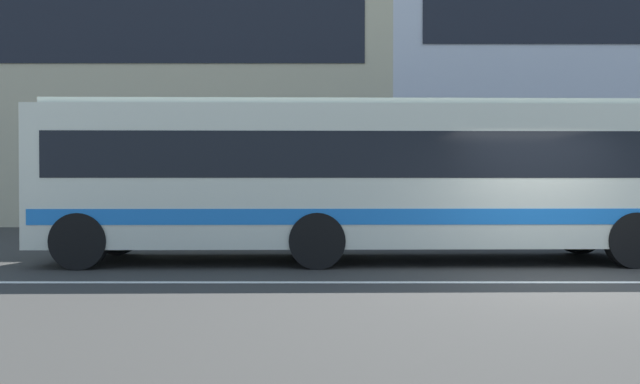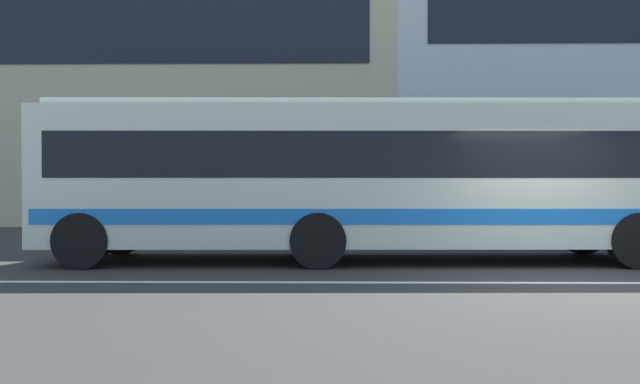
# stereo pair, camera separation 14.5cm
# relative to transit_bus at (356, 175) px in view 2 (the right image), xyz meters

# --- Properties ---
(ground_plane) EXTENTS (160.00, 160.00, 0.00)m
(ground_plane) POSITION_rel_transit_bus_xyz_m (3.21, -2.70, -1.68)
(ground_plane) COLOR #31302D
(lane_centre_line) EXTENTS (60.00, 0.16, 0.01)m
(lane_centre_line) POSITION_rel_transit_bus_xyz_m (3.21, -2.70, -1.68)
(lane_centre_line) COLOR silver
(lane_centre_line) RESTS_ON ground_plane
(apartment_block_left) EXTENTS (24.12, 9.77, 11.60)m
(apartment_block_left) POSITION_rel_transit_bus_xyz_m (-10.24, 14.07, 4.12)
(apartment_block_left) COLOR #C2B590
(apartment_block_left) RESTS_ON ground_plane
(transit_bus) EXTENTS (11.91, 2.79, 3.05)m
(transit_bus) POSITION_rel_transit_bus_xyz_m (0.00, 0.00, 0.00)
(transit_bus) COLOR beige
(transit_bus) RESTS_ON ground_plane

